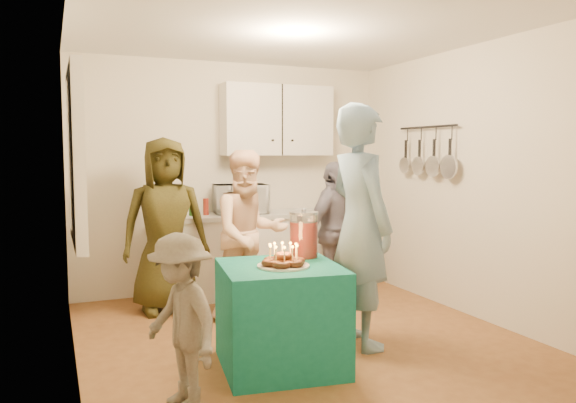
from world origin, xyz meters
name	(u,v)px	position (x,y,z in m)	size (l,w,h in m)	color
floor	(304,340)	(0.00, 0.00, 0.00)	(4.00, 4.00, 0.00)	brown
ceiling	(305,26)	(0.00, 0.00, 2.60)	(4.00, 4.00, 0.00)	white
back_wall	(232,177)	(0.00, 2.00, 1.30)	(3.60, 3.60, 0.00)	silver
left_wall	(71,193)	(-1.80, 0.00, 1.30)	(4.00, 4.00, 0.00)	silver
right_wall	(477,182)	(1.80, 0.00, 1.30)	(4.00, 4.00, 0.00)	silver
window_night	(73,157)	(-1.77, 0.30, 1.55)	(0.04, 1.00, 1.20)	black
counter	(258,255)	(0.20, 1.70, 0.43)	(2.20, 0.58, 0.86)	white
countertop	(258,215)	(0.20, 1.70, 0.89)	(2.24, 0.62, 0.05)	beige
upper_cabinet	(277,121)	(0.50, 1.85, 1.95)	(1.30, 0.30, 0.80)	white
pot_rack	(425,151)	(1.72, 0.70, 1.60)	(0.12, 1.00, 0.60)	black
microwave	(241,199)	(0.00, 1.70, 1.07)	(0.58, 0.39, 0.32)	white
party_table	(280,316)	(-0.40, -0.46, 0.38)	(0.85, 0.85, 0.76)	#106C5C
donut_cake	(283,254)	(-0.40, -0.52, 0.85)	(0.38, 0.38, 0.18)	#381C0C
punch_jar	(304,236)	(-0.11, -0.23, 0.93)	(0.22, 0.22, 0.34)	red
man_birthday	(360,226)	(0.38, -0.26, 0.99)	(0.72, 0.47, 1.98)	#80A1BA
woman_back_left	(165,225)	(-0.90, 1.34, 0.87)	(0.85, 0.55, 1.73)	brown
woman_back_center	(249,234)	(-0.20, 0.84, 0.80)	(0.78, 0.61, 1.61)	#FFAE85
woman_back_right	(333,230)	(0.88, 1.16, 0.74)	(0.87, 0.36, 1.49)	black
child_near_left	(181,320)	(-1.22, -0.82, 0.54)	(0.70, 0.41, 1.09)	#575146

